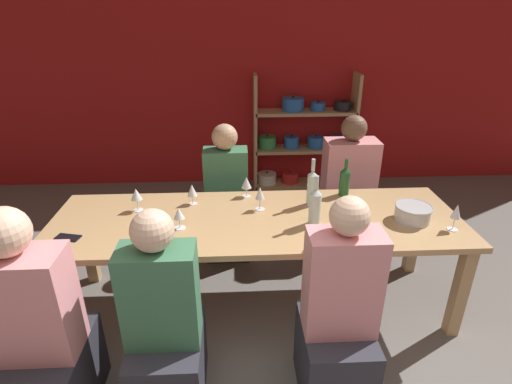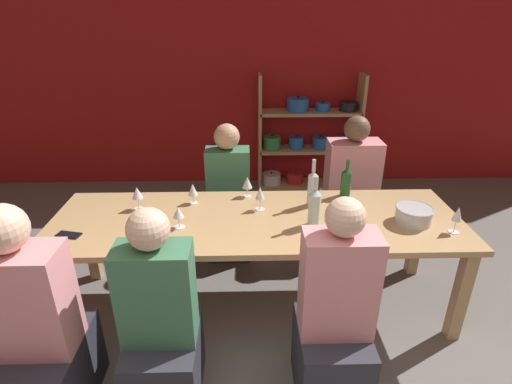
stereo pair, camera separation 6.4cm
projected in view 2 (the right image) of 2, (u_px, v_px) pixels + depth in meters
wall_back_red at (253, 72)px, 4.60m from camera, size 8.80×0.06×2.70m
shelf_unit at (307, 141)px, 4.76m from camera, size 1.20×0.30×1.35m
dining_table at (256, 228)px, 2.72m from camera, size 2.76×0.88×0.72m
mixing_bowl at (414, 214)px, 2.62m from camera, size 0.24×0.24×0.11m
wine_bottle_green at (315, 207)px, 2.56m from camera, size 0.08×0.08×0.34m
wine_bottle_dark at (346, 182)px, 2.97m from camera, size 0.08×0.08×0.29m
wine_bottle_amber at (312, 188)px, 2.82m from camera, size 0.07×0.07×0.35m
wine_glass_red_a at (247, 183)px, 2.96m from camera, size 0.08×0.08×0.16m
wine_glass_white_a at (178, 213)px, 2.54m from camera, size 0.07×0.07×0.14m
wine_glass_empty_a at (137, 193)px, 2.77m from camera, size 0.08×0.08×0.17m
wine_glass_white_b at (458, 215)px, 2.47m from camera, size 0.07×0.07×0.18m
wine_glass_empty_b at (261, 194)px, 2.76m from camera, size 0.07×0.07×0.17m
wine_glass_white_c at (193, 190)px, 2.86m from camera, size 0.07×0.07×0.15m
wine_glass_empty_c at (319, 232)px, 2.31m from camera, size 0.08×0.08×0.16m
cell_phone at (69, 235)px, 2.48m from camera, size 0.16×0.10×0.01m
person_near_a at (333, 331)px, 2.12m from camera, size 0.37×0.46×1.24m
person_far_a at (229, 206)px, 3.49m from camera, size 0.37×0.46×1.17m
person_near_b at (162, 332)px, 2.14m from camera, size 0.38×0.48×1.18m
person_far_b at (349, 201)px, 3.59m from camera, size 0.45×0.56×1.21m
person_near_c at (37, 343)px, 2.04m from camera, size 0.44×0.54×1.24m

